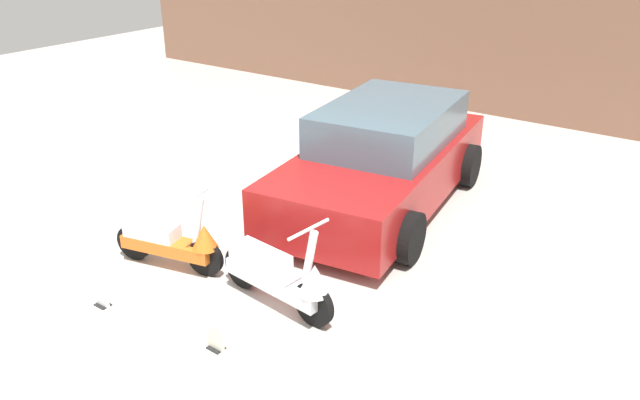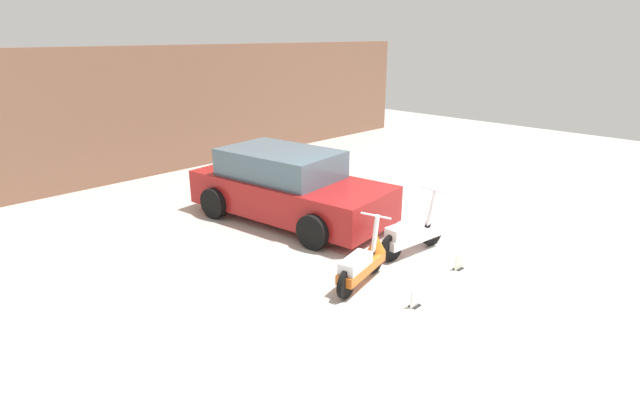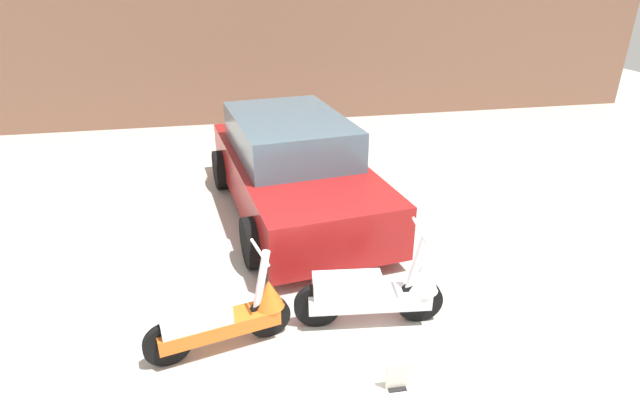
# 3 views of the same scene
# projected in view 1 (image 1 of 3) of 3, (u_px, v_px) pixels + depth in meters

# --- Properties ---
(ground_plane) EXTENTS (28.00, 28.00, 0.00)m
(ground_plane) POSITION_uv_depth(u_px,v_px,m) (193.00, 321.00, 6.29)
(ground_plane) COLOR beige
(wall_back) EXTENTS (19.60, 0.12, 3.34)m
(wall_back) POSITION_uv_depth(u_px,v_px,m) (511.00, 32.00, 11.94)
(wall_back) COLOR #845B47
(wall_back) RESTS_ON ground_plane
(scooter_front_left) EXTENTS (1.39, 0.61, 0.98)m
(scooter_front_left) POSITION_uv_depth(u_px,v_px,m) (172.00, 241.00, 7.10)
(scooter_front_left) COLOR black
(scooter_front_left) RESTS_ON ground_plane
(scooter_front_right) EXTENTS (1.52, 0.55, 1.06)m
(scooter_front_right) POSITION_uv_depth(u_px,v_px,m) (280.00, 275.00, 6.36)
(scooter_front_right) COLOR black
(scooter_front_right) RESTS_ON ground_plane
(car_rear_left) EXTENTS (2.42, 4.35, 1.41)m
(car_rear_left) POSITION_uv_depth(u_px,v_px,m) (383.00, 159.00, 8.55)
(car_rear_left) COLOR maroon
(car_rear_left) RESTS_ON ground_plane
(placard_near_left_scooter) EXTENTS (0.20, 0.12, 0.26)m
(placard_near_left_scooter) POSITION_uv_depth(u_px,v_px,m) (101.00, 296.00, 6.49)
(placard_near_left_scooter) COLOR black
(placard_near_left_scooter) RESTS_ON ground_plane
(placard_near_right_scooter) EXTENTS (0.20, 0.12, 0.26)m
(placard_near_right_scooter) POSITION_uv_depth(u_px,v_px,m) (215.00, 339.00, 5.84)
(placard_near_right_scooter) COLOR black
(placard_near_right_scooter) RESTS_ON ground_plane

